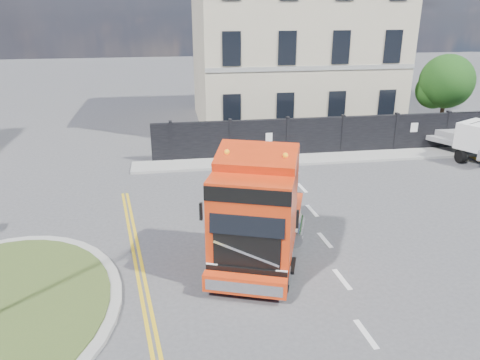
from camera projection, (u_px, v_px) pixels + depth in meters
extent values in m
plane|color=#424244|center=(237.00, 241.00, 15.84)|extent=(120.00, 120.00, 0.00)
cube|color=black|center=(324.00, 136.00, 24.68)|extent=(18.00, 0.25, 2.00)
cube|color=silver|center=(471.00, 130.00, 25.92)|extent=(2.60, 0.12, 2.00)
cube|color=#C2B79A|center=(291.00, 38.00, 30.02)|extent=(12.00, 10.00, 11.00)
cylinder|color=#382619|center=(442.00, 114.00, 28.62)|extent=(0.24, 0.24, 2.40)
sphere|color=#113811|center=(447.00, 81.00, 27.92)|extent=(3.20, 3.20, 3.20)
sphere|color=#113811|center=(434.00, 90.00, 28.42)|extent=(2.20, 2.20, 2.20)
cube|color=gray|center=(328.00, 158.00, 24.18)|extent=(20.00, 1.60, 0.12)
cube|color=black|center=(261.00, 228.00, 15.23)|extent=(4.03, 6.15, 0.41)
cube|color=red|center=(254.00, 213.00, 13.31)|extent=(2.94, 2.99, 2.55)
cube|color=red|center=(259.00, 167.00, 13.82)|extent=(2.42, 1.54, 1.27)
cube|color=black|center=(247.00, 219.00, 12.11)|extent=(1.90, 0.73, 0.96)
cube|color=red|center=(245.00, 285.00, 12.49)|extent=(2.25, 1.07, 0.50)
cylinder|color=black|center=(215.00, 268.00, 13.34)|extent=(0.59, 0.99, 0.95)
cylinder|color=gray|center=(215.00, 268.00, 13.34)|extent=(0.49, 0.60, 0.52)
cylinder|color=black|center=(284.00, 275.00, 13.00)|extent=(0.59, 0.99, 0.95)
cylinder|color=gray|center=(284.00, 275.00, 13.00)|extent=(0.49, 0.60, 0.52)
cylinder|color=black|center=(237.00, 220.00, 16.31)|extent=(0.59, 0.99, 0.95)
cylinder|color=gray|center=(237.00, 220.00, 16.31)|extent=(0.49, 0.60, 0.52)
cylinder|color=black|center=(293.00, 224.00, 15.97)|extent=(0.59, 0.99, 0.95)
cylinder|color=gray|center=(293.00, 224.00, 15.97)|extent=(0.49, 0.60, 0.52)
cylinder|color=black|center=(243.00, 207.00, 17.31)|extent=(0.59, 0.99, 0.95)
cylinder|color=gray|center=(243.00, 207.00, 17.31)|extent=(0.49, 0.60, 0.52)
cylinder|color=black|center=(296.00, 211.00, 16.97)|extent=(0.59, 0.99, 0.95)
cylinder|color=gray|center=(296.00, 211.00, 16.97)|extent=(0.49, 0.60, 0.52)
cube|color=gray|center=(461.00, 141.00, 24.93)|extent=(3.94, 5.13, 0.25)
cylinder|color=black|center=(461.00, 156.00, 23.53)|extent=(0.25, 0.70, 0.70)
cylinder|color=black|center=(429.00, 140.00, 26.30)|extent=(0.25, 0.70, 0.70)
cylinder|color=black|center=(460.00, 139.00, 26.58)|extent=(0.25, 0.70, 0.70)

